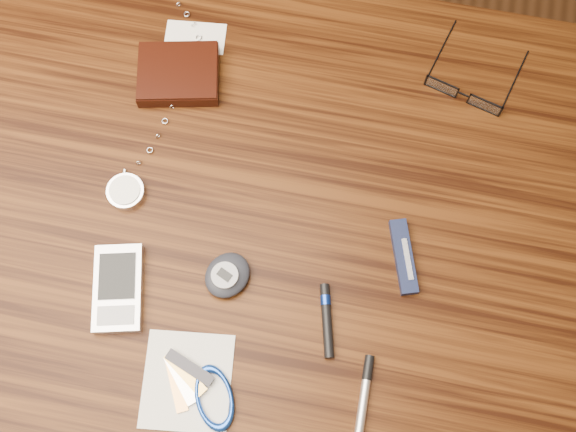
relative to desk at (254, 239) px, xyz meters
name	(u,v)px	position (x,y,z in m)	size (l,w,h in m)	color
ground	(267,325)	(0.00, 0.00, -0.65)	(3.80, 3.80, 0.00)	#472814
desk	(254,239)	(0.00, 0.00, 0.00)	(1.00, 0.70, 0.75)	#3D1D09
wallet_and_card	(179,73)	(-0.13, 0.17, 0.11)	(0.12, 0.14, 0.02)	black
eyeglasses	(465,92)	(0.23, 0.21, 0.11)	(0.13, 0.13, 0.02)	black
pocket_watch	(129,182)	(-0.15, 0.01, 0.11)	(0.10, 0.35, 0.01)	silver
pda_phone	(118,288)	(-0.13, -0.12, 0.11)	(0.08, 0.11, 0.02)	silver
pedometer	(227,275)	(-0.01, -0.08, 0.11)	(0.07, 0.07, 0.02)	black
notepad_keys	(201,389)	(-0.01, -0.21, 0.11)	(0.13, 0.12, 0.01)	white
pocket_knife	(404,257)	(0.19, -0.02, 0.11)	(0.05, 0.09, 0.01)	#101A36
silver_pen	(363,404)	(0.17, -0.19, 0.11)	(0.01, 0.13, 0.01)	silver
black_blue_pen	(327,318)	(0.11, -0.11, 0.11)	(0.03, 0.09, 0.01)	black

